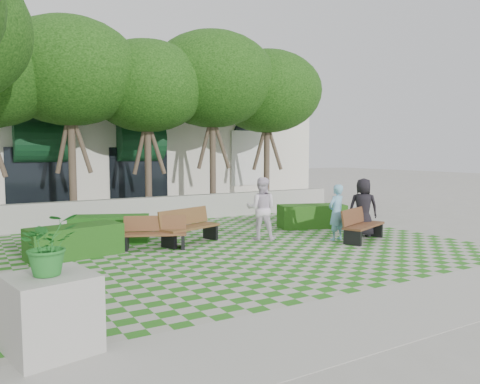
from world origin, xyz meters
TOP-DOWN VIEW (x-y plane):
  - ground at (0.00, 0.00)m, footprint 90.00×90.00m
  - lawn at (0.00, 1.00)m, footprint 12.00×12.00m
  - sidewalk_south at (0.00, -4.70)m, footprint 16.00×2.00m
  - retaining_wall at (0.00, 6.20)m, footprint 15.00×0.36m
  - bench_east at (3.53, -0.18)m, footprint 1.85×1.21m
  - bench_mid at (-0.86, 1.97)m, footprint 1.91×1.21m
  - bench_west at (-1.93, 1.75)m, footprint 1.70×1.14m
  - hedge_east at (3.78, 2.33)m, footprint 2.35×1.53m
  - hedge_midleft at (-2.68, 3.27)m, footprint 2.28×1.61m
  - hedge_west at (-3.91, 1.83)m, footprint 2.31×1.29m
  - planter_front at (-5.27, -3.55)m, footprint 1.17×1.17m
  - person_blue at (2.96, 0.26)m, footprint 0.64×0.48m
  - person_dark at (4.03, 0.28)m, footprint 1.02×0.94m
  - person_white at (1.16, 1.41)m, footprint 1.11×1.07m
  - tree_row at (-1.86, 5.95)m, footprint 17.70×13.40m
  - building at (0.93, 14.08)m, footprint 18.00×8.92m

SIDE VIEW (x-z plane):
  - ground at x=0.00m, z-range 0.00..0.00m
  - sidewalk_south at x=0.00m, z-range 0.00..0.01m
  - lawn at x=0.00m, z-range 0.01..0.01m
  - hedge_midleft at x=-2.68m, z-range 0.00..0.74m
  - hedge_west at x=-3.91m, z-range 0.00..0.76m
  - hedge_east at x=3.78m, z-range 0.00..0.76m
  - bench_west at x=-1.93m, z-range -0.02..0.84m
  - bench_east at x=3.53m, z-range -0.02..0.91m
  - retaining_wall at x=0.00m, z-range 0.00..0.90m
  - bench_mid at x=-0.86m, z-range -0.02..0.94m
  - planter_front at x=-5.27m, z-range -0.17..1.61m
  - person_blue at x=2.96m, z-range 0.00..1.60m
  - person_dark at x=4.03m, z-range 0.00..1.75m
  - person_white at x=1.16m, z-range 0.00..1.80m
  - building at x=0.93m, z-range -0.06..5.09m
  - tree_row at x=-1.86m, z-range 1.47..8.88m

